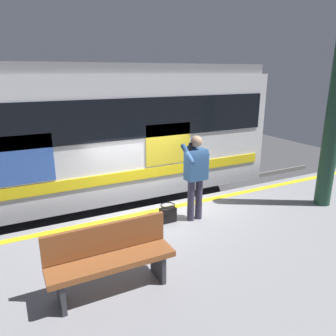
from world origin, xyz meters
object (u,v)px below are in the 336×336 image
(bench, at_px, (110,256))
(passenger, at_px, (195,171))
(handbag, at_px, (168,214))
(train_carriage, at_px, (85,129))
(station_column, at_px, (335,112))

(bench, bearing_deg, passenger, -147.95)
(passenger, height_order, handbag, passenger)
(passenger, distance_m, handbag, 0.99)
(handbag, bearing_deg, bench, 42.27)
(train_carriage, bearing_deg, station_column, 138.19)
(passenger, bearing_deg, train_carriage, -67.40)
(handbag, distance_m, bench, 2.17)
(train_carriage, height_order, bench, train_carriage)
(station_column, bearing_deg, handbag, -12.18)
(handbag, relative_size, bench, 0.22)
(handbag, bearing_deg, station_column, 167.82)
(passenger, distance_m, bench, 2.56)
(handbag, relative_size, station_column, 0.09)
(passenger, height_order, station_column, station_column)
(train_carriage, bearing_deg, handbag, 104.40)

